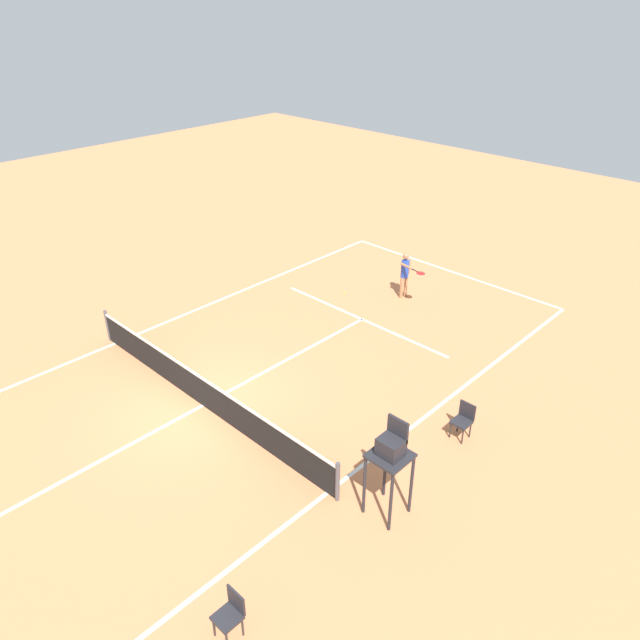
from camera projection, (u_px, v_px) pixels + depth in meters
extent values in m
plane|color=#D37A4C|center=(203.00, 405.00, 16.27)|extent=(60.00, 60.00, 0.00)
cube|color=white|center=(451.00, 271.00, 23.86)|extent=(9.26, 0.10, 0.01)
cube|color=white|center=(327.00, 493.00, 13.46)|extent=(0.10, 24.14, 0.01)
cube|color=white|center=(115.00, 343.00, 19.07)|extent=(0.10, 24.14, 0.01)
cube|color=white|center=(362.00, 319.00, 20.44)|extent=(6.95, 0.10, 0.01)
cube|color=white|center=(203.00, 405.00, 16.27)|extent=(0.10, 13.28, 0.01)
cylinder|color=#4C4C51|center=(338.00, 482.00, 13.02)|extent=(0.10, 0.10, 1.07)
cylinder|color=#4C4C51|center=(108.00, 325.00, 18.99)|extent=(0.10, 0.10, 1.07)
cube|color=black|center=(201.00, 392.00, 16.05)|extent=(9.86, 0.03, 0.91)
cube|color=white|center=(200.00, 377.00, 15.81)|extent=(9.86, 0.04, 0.06)
cylinder|color=#9E704C|center=(406.00, 286.00, 21.75)|extent=(0.12, 0.12, 0.81)
cylinder|color=#9E704C|center=(401.00, 288.00, 21.65)|extent=(0.12, 0.12, 0.81)
cylinder|color=#2647B7|center=(405.00, 269.00, 21.35)|extent=(0.28, 0.28, 0.63)
sphere|color=#9E704C|center=(406.00, 256.00, 21.11)|extent=(0.23, 0.23, 0.23)
cylinder|color=#9E704C|center=(409.00, 267.00, 21.42)|extent=(0.09, 0.09, 0.56)
cylinder|color=#9E704C|center=(407.00, 266.00, 20.94)|extent=(0.57, 0.20, 0.09)
cylinder|color=black|center=(415.00, 270.00, 20.64)|extent=(0.26, 0.09, 0.04)
ellipsoid|color=red|center=(421.00, 273.00, 20.43)|extent=(0.37, 0.34, 0.04)
sphere|color=#CCE033|center=(344.00, 293.00, 22.10)|extent=(0.07, 0.07, 0.07)
cylinder|color=#232328|center=(391.00, 503.00, 12.19)|extent=(0.07, 0.07, 1.55)
cylinder|color=#232328|center=(364.00, 485.00, 12.61)|extent=(0.07, 0.07, 1.55)
cylinder|color=#232328|center=(411.00, 484.00, 12.63)|extent=(0.07, 0.07, 1.55)
cylinder|color=#232328|center=(385.00, 468.00, 13.05)|extent=(0.07, 0.07, 1.55)
cube|color=#232328|center=(390.00, 456.00, 12.22)|extent=(0.80, 0.80, 0.06)
cube|color=#232328|center=(391.00, 447.00, 12.11)|extent=(0.50, 0.44, 0.40)
cube|color=#232328|center=(398.00, 429.00, 12.07)|extent=(0.50, 0.06, 0.50)
cylinder|color=#262626|center=(214.00, 627.00, 10.41)|extent=(0.04, 0.04, 0.45)
cylinder|color=#262626|center=(243.00, 627.00, 10.42)|extent=(0.04, 0.04, 0.45)
cylinder|color=#262626|center=(230.00, 614.00, 10.63)|extent=(0.04, 0.04, 0.45)
cube|color=#232328|center=(227.00, 618.00, 10.29)|extent=(0.44, 0.44, 0.06)
cube|color=#232328|center=(236.00, 600.00, 10.31)|extent=(0.44, 0.04, 0.44)
cylinder|color=#262626|center=(462.00, 437.00, 14.79)|extent=(0.04, 0.04, 0.45)
cylinder|color=#262626|center=(450.00, 430.00, 15.00)|extent=(0.04, 0.04, 0.45)
cylinder|color=#262626|center=(470.00, 430.00, 15.01)|extent=(0.04, 0.04, 0.45)
cylinder|color=#262626|center=(458.00, 424.00, 15.23)|extent=(0.04, 0.04, 0.45)
cube|color=#232328|center=(461.00, 422.00, 14.88)|extent=(0.44, 0.44, 0.06)
cube|color=#232328|center=(467.00, 410.00, 14.90)|extent=(0.44, 0.04, 0.44)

